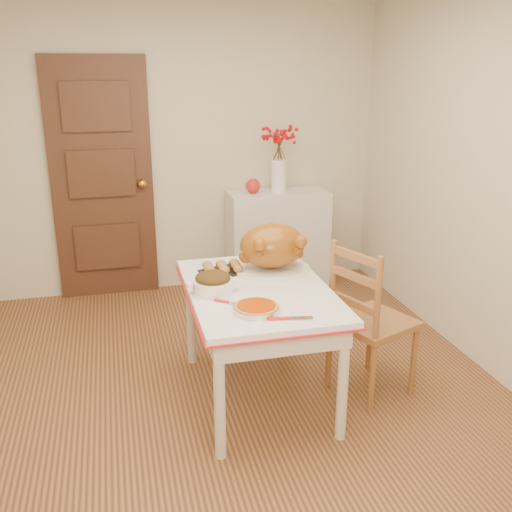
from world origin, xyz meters
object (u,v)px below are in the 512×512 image
object	(u,v)px
turkey_platter	(272,248)
pumpkin_pie	(256,307)
chair_oak	(374,318)
kitchen_table	(258,343)
sideboard	(278,240)

from	to	relation	value
turkey_platter	pumpkin_pie	size ratio (longest dim) A/B	1.96
chair_oak	turkey_platter	distance (m)	0.76
chair_oak	turkey_platter	world-z (taller)	turkey_platter
kitchen_table	turkey_platter	xyz separation A→B (m)	(0.16, 0.25, 0.52)
sideboard	pumpkin_pie	distance (m)	2.29
chair_oak	turkey_platter	xyz separation A→B (m)	(-0.56, 0.34, 0.39)
sideboard	turkey_platter	size ratio (longest dim) A/B	1.84
kitchen_table	chair_oak	xyz separation A→B (m)	(0.72, -0.09, 0.13)
sideboard	pumpkin_pie	world-z (taller)	sideboard
sideboard	chair_oak	size ratio (longest dim) A/B	0.91
kitchen_table	chair_oak	size ratio (longest dim) A/B	1.24
chair_oak	pumpkin_pie	world-z (taller)	chair_oak
turkey_platter	pumpkin_pie	xyz separation A→B (m)	(-0.25, -0.59, -0.13)
kitchen_table	pumpkin_pie	size ratio (longest dim) A/B	4.94
chair_oak	pumpkin_pie	size ratio (longest dim) A/B	3.97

